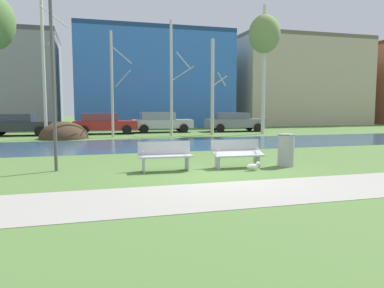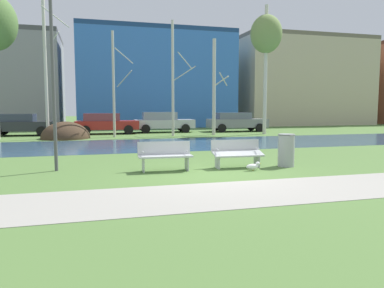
{
  "view_description": "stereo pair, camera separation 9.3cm",
  "coord_description": "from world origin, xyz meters",
  "px_view_note": "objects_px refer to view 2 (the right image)",
  "views": [
    {
      "loc": [
        -3.4,
        -9.71,
        1.91
      ],
      "look_at": [
        -0.15,
        1.65,
        0.73
      ],
      "focal_mm": 34.72,
      "sensor_mm": 36.0,
      "label": 1
    },
    {
      "loc": [
        -3.31,
        -9.73,
        1.91
      ],
      "look_at": [
        -0.15,
        1.65,
        0.73
      ],
      "focal_mm": 34.72,
      "sensor_mm": 36.0,
      "label": 2
    }
  ],
  "objects_px": {
    "bench_left": "(165,155)",
    "parked_sedan_second_red": "(106,123)",
    "parked_van_nearest_dark": "(20,124)",
    "parked_wagon_fourth_grey": "(236,121)",
    "parked_hatch_third_silver": "(163,122)",
    "bench_right": "(237,153)",
    "seagull": "(253,166)",
    "streetlamp": "(52,38)",
    "trash_bin": "(286,150)"
  },
  "relations": [
    {
      "from": "bench_left",
      "to": "bench_right",
      "type": "bearing_deg",
      "value": 0.0
    },
    {
      "from": "seagull",
      "to": "parked_van_nearest_dark",
      "type": "distance_m",
      "value": 19.07
    },
    {
      "from": "parked_hatch_third_silver",
      "to": "parked_wagon_fourth_grey",
      "type": "distance_m",
      "value": 5.7
    },
    {
      "from": "bench_left",
      "to": "parked_sedan_second_red",
      "type": "bearing_deg",
      "value": 93.61
    },
    {
      "from": "seagull",
      "to": "bench_right",
      "type": "bearing_deg",
      "value": 109.97
    },
    {
      "from": "bench_right",
      "to": "parked_van_nearest_dark",
      "type": "bearing_deg",
      "value": 118.94
    },
    {
      "from": "streetlamp",
      "to": "parked_wagon_fourth_grey",
      "type": "distance_m",
      "value": 19.64
    },
    {
      "from": "bench_right",
      "to": "streetlamp",
      "type": "bearing_deg",
      "value": 170.95
    },
    {
      "from": "streetlamp",
      "to": "parked_van_nearest_dark",
      "type": "distance_m",
      "value": 15.88
    },
    {
      "from": "bench_right",
      "to": "trash_bin",
      "type": "height_order",
      "value": "trash_bin"
    },
    {
      "from": "bench_right",
      "to": "parked_van_nearest_dark",
      "type": "distance_m",
      "value": 18.35
    },
    {
      "from": "streetlamp",
      "to": "parked_hatch_third_silver",
      "type": "distance_m",
      "value": 17.37
    },
    {
      "from": "streetlamp",
      "to": "parked_hatch_third_silver",
      "type": "xyz_separation_m",
      "value": [
        6.34,
        15.87,
        -3.09
      ]
    },
    {
      "from": "streetlamp",
      "to": "parked_van_nearest_dark",
      "type": "bearing_deg",
      "value": 102.71
    },
    {
      "from": "bench_right",
      "to": "trash_bin",
      "type": "distance_m",
      "value": 1.62
    },
    {
      "from": "streetlamp",
      "to": "parked_van_nearest_dark",
      "type": "xyz_separation_m",
      "value": [
        -3.43,
        15.19,
        -3.12
      ]
    },
    {
      "from": "seagull",
      "to": "parked_hatch_third_silver",
      "type": "relative_size",
      "value": 0.1
    },
    {
      "from": "bench_left",
      "to": "parked_hatch_third_silver",
      "type": "height_order",
      "value": "parked_hatch_third_silver"
    },
    {
      "from": "trash_bin",
      "to": "parked_sedan_second_red",
      "type": "xyz_separation_m",
      "value": [
        -4.94,
        16.37,
        0.23
      ]
    },
    {
      "from": "bench_left",
      "to": "seagull",
      "type": "relative_size",
      "value": 3.44
    },
    {
      "from": "bench_right",
      "to": "parked_sedan_second_red",
      "type": "xyz_separation_m",
      "value": [
        -3.33,
        16.16,
        0.3
      ]
    },
    {
      "from": "parked_sedan_second_red",
      "to": "seagull",
      "type": "bearing_deg",
      "value": -78.0
    },
    {
      "from": "streetlamp",
      "to": "seagull",
      "type": "bearing_deg",
      "value": -15.15
    },
    {
      "from": "parked_van_nearest_dark",
      "to": "seagull",
      "type": "bearing_deg",
      "value": -61.4
    },
    {
      "from": "seagull",
      "to": "parked_van_nearest_dark",
      "type": "height_order",
      "value": "parked_van_nearest_dark"
    },
    {
      "from": "bench_right",
      "to": "parked_van_nearest_dark",
      "type": "relative_size",
      "value": 0.39
    },
    {
      "from": "parked_sedan_second_red",
      "to": "parked_hatch_third_silver",
      "type": "bearing_deg",
      "value": 7.79
    },
    {
      "from": "seagull",
      "to": "parked_sedan_second_red",
      "type": "height_order",
      "value": "parked_sedan_second_red"
    },
    {
      "from": "streetlamp",
      "to": "parked_van_nearest_dark",
      "type": "height_order",
      "value": "streetlamp"
    },
    {
      "from": "streetlamp",
      "to": "bench_right",
      "type": "bearing_deg",
      "value": -9.05
    },
    {
      "from": "streetlamp",
      "to": "parked_sedan_second_red",
      "type": "distance_m",
      "value": 15.75
    },
    {
      "from": "parked_hatch_third_silver",
      "to": "parked_van_nearest_dark",
      "type": "bearing_deg",
      "value": -175.98
    },
    {
      "from": "bench_left",
      "to": "parked_hatch_third_silver",
      "type": "relative_size",
      "value": 0.36
    },
    {
      "from": "parked_van_nearest_dark",
      "to": "parked_wagon_fourth_grey",
      "type": "bearing_deg",
      "value": 0.15
    },
    {
      "from": "bench_left",
      "to": "streetlamp",
      "type": "distance_m",
      "value": 4.72
    },
    {
      "from": "trash_bin",
      "to": "parked_sedan_second_red",
      "type": "bearing_deg",
      "value": 106.79
    },
    {
      "from": "streetlamp",
      "to": "parked_wagon_fourth_grey",
      "type": "bearing_deg",
      "value": 51.76
    },
    {
      "from": "trash_bin",
      "to": "streetlamp",
      "type": "relative_size",
      "value": 0.18
    },
    {
      "from": "parked_wagon_fourth_grey",
      "to": "bench_left",
      "type": "bearing_deg",
      "value": -118.84
    },
    {
      "from": "seagull",
      "to": "streetlamp",
      "type": "relative_size",
      "value": 0.08
    },
    {
      "from": "bench_right",
      "to": "streetlamp",
      "type": "relative_size",
      "value": 0.27
    },
    {
      "from": "bench_right",
      "to": "parked_hatch_third_silver",
      "type": "height_order",
      "value": "parked_hatch_third_silver"
    },
    {
      "from": "parked_hatch_third_silver",
      "to": "parked_wagon_fourth_grey",
      "type": "xyz_separation_m",
      "value": [
        5.67,
        -0.64,
        -0.02
      ]
    },
    {
      "from": "parked_van_nearest_dark",
      "to": "parked_wagon_fourth_grey",
      "type": "xyz_separation_m",
      "value": [
        15.43,
        0.04,
        0.01
      ]
    },
    {
      "from": "parked_sedan_second_red",
      "to": "parked_wagon_fourth_grey",
      "type": "bearing_deg",
      "value": -0.39
    },
    {
      "from": "bench_right",
      "to": "parked_wagon_fourth_grey",
      "type": "xyz_separation_m",
      "value": [
        6.55,
        16.1,
        0.31
      ]
    },
    {
      "from": "bench_right",
      "to": "seagull",
      "type": "xyz_separation_m",
      "value": [
        0.24,
        -0.67,
        -0.34
      ]
    },
    {
      "from": "streetlamp",
      "to": "parked_sedan_second_red",
      "type": "relative_size",
      "value": 1.32
    },
    {
      "from": "trash_bin",
      "to": "streetlamp",
      "type": "height_order",
      "value": "streetlamp"
    },
    {
      "from": "trash_bin",
      "to": "parked_wagon_fourth_grey",
      "type": "distance_m",
      "value": 17.04
    }
  ]
}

